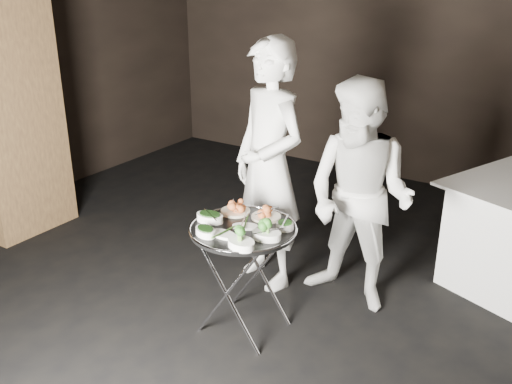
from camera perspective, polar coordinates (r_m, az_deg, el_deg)
The scene contains 16 objects.
floor at distance 4.09m, azimuth -4.38°, elevation -13.12°, with size 6.00×7.00×0.05m, color black.
wall_back at distance 6.55m, azimuth 14.71°, elevation 14.00°, with size 6.00×0.05×3.00m, color black.
tray_stand at distance 3.79m, azimuth -1.25°, elevation -8.23°, with size 0.50×0.43×0.74m.
serving_tray at distance 3.64m, azimuth -1.29°, elevation -3.71°, with size 0.70×0.70×0.04m.
potato_plate_a at distance 3.84m, azimuth -2.07°, elevation -1.64°, with size 0.20×0.20×0.07m.
potato_plate_b at distance 3.75m, azimuth 1.03°, elevation -2.19°, with size 0.20×0.20×0.07m.
greens_bowl at distance 3.61m, azimuth 2.90°, elevation -3.27°, with size 0.11×0.11×0.07m.
asparagus_plate_a at distance 3.63m, azimuth -1.09°, elevation -3.37°, with size 0.19×0.16×0.03m.
asparagus_plate_b at distance 3.52m, azimuth -3.25°, elevation -4.16°, with size 0.19×0.12×0.04m.
spinach_bowl_a at distance 3.72m, azimuth -4.63°, elevation -2.44°, with size 0.20×0.13×0.08m.
spinach_bowl_b at distance 3.54m, azimuth -5.09°, elevation -3.86°, with size 0.19×0.16×0.07m.
broccoli_bowl_a at distance 3.48m, azimuth 1.09°, elevation -4.19°, with size 0.21×0.17×0.07m.
broccoli_bowl_b at distance 3.37m, azimuth -1.50°, elevation -5.03°, with size 0.21×0.18×0.08m.
serving_utensils at distance 3.65m, azimuth -0.48°, elevation -2.49°, with size 0.59×0.45×0.01m.
waiter_left at distance 4.18m, azimuth 1.31°, elevation 2.57°, with size 0.68×0.45×1.87m, color white.
waiter_right at distance 3.98m, azimuth 10.32°, elevation -0.55°, with size 0.80×0.62×1.65m, color white.
Camera 1 is at (2.08, -2.64, 2.32)m, focal length 40.00 mm.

